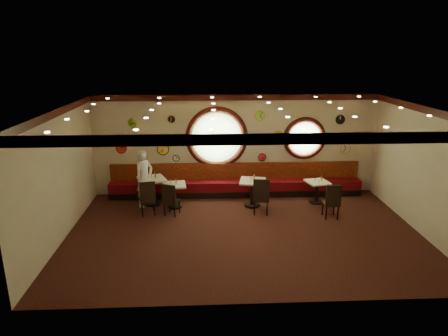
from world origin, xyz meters
The scene contains 50 objects.
floor centered at (0.00, 0.00, 0.00)m, with size 9.00×6.00×0.00m, color black.
ceiling centered at (0.00, 0.00, 3.20)m, with size 9.00×6.00×0.02m, color gold.
wall_back centered at (0.00, 3.00, 1.60)m, with size 9.00×0.02×3.20m, color beige.
wall_front centered at (0.00, -3.00, 1.60)m, with size 9.00×0.02×3.20m, color beige.
wall_left centered at (-4.50, 0.00, 1.60)m, with size 0.02×6.00×3.20m, color beige.
wall_right centered at (4.50, 0.00, 1.60)m, with size 0.02×6.00×3.20m, color beige.
molding_back centered at (0.00, 2.95, 3.11)m, with size 9.00×0.10×0.18m, color #390E0A.
molding_front centered at (0.00, -2.95, 3.11)m, with size 9.00×0.10×0.18m, color #390E0A.
molding_left centered at (-4.45, 0.00, 3.11)m, with size 0.10×6.00×0.18m, color #390E0A.
molding_right centered at (4.45, 0.00, 3.11)m, with size 0.10×6.00×0.18m, color #390E0A.
banquette_base centered at (0.00, 2.72, 0.10)m, with size 8.00×0.55×0.20m, color black.
banquette_seat centered at (0.00, 2.72, 0.35)m, with size 8.00×0.55×0.30m, color #57070F.
banquette_back centered at (0.00, 2.94, 0.75)m, with size 8.00×0.10×0.55m, color #5D070D.
porthole_left_glass centered at (-0.60, 3.00, 1.85)m, with size 1.66×1.66×0.02m, color #98C476.
porthole_left_frame centered at (-0.60, 2.98, 1.85)m, with size 1.98×1.98×0.18m, color #390E0A.
porthole_left_ring centered at (-0.60, 2.95, 1.85)m, with size 1.61×1.61×0.03m, color gold.
porthole_right_glass centered at (2.20, 3.00, 1.80)m, with size 1.10×1.10×0.02m, color #98C476.
porthole_right_frame centered at (2.20, 2.98, 1.80)m, with size 1.38×1.38×0.18m, color #390E0A.
porthole_right_ring centered at (2.20, 2.95, 1.80)m, with size 1.09×1.09×0.03m, color gold.
wall_clock_0 centered at (-3.20, 2.96, 2.35)m, with size 0.26×0.26×0.03m, color #7EC727.
wall_clock_1 centered at (-3.60, 2.96, 1.55)m, with size 0.32×0.32×0.03m, color red.
wall_clock_2 centered at (3.30, 2.96, 2.40)m, with size 0.28×0.28×0.03m, color black.
wall_clock_3 centered at (0.75, 2.96, 2.55)m, with size 0.30×0.30×0.03m, color #A2E346.
wall_clock_4 centered at (-2.30, 2.96, 1.50)m, with size 0.36×0.36×0.03m, color yellow.
wall_clock_5 centered at (0.85, 2.96, 1.20)m, with size 0.24×0.24×0.03m, color red.
wall_clock_6 centered at (-1.90, 2.96, 1.20)m, with size 0.20×0.20×0.03m, color white.
wall_clock_7 centered at (3.55, 2.96, 1.45)m, with size 0.34×0.34×0.03m, color silver.
wall_clock_8 centered at (1.35, 2.96, 1.95)m, with size 0.22×0.22×0.03m, color gold.
wall_clock_9 centered at (-2.00, 2.96, 2.45)m, with size 0.24×0.24×0.03m, color black.
table_a centered at (-2.58, 2.06, 0.52)m, with size 0.98×0.98×0.83m.
table_b centered at (-1.89, 1.80, 0.46)m, with size 0.74×0.74×0.72m.
table_c centered at (0.42, 1.79, 0.51)m, with size 0.86×0.86×0.81m.
table_d centered at (2.42, 1.95, 0.44)m, with size 0.76×0.76×0.69m.
chair_a centered at (-2.60, 1.24, 0.59)m, with size 0.51×0.51×0.63m.
chair_b centered at (-1.96, 1.17, 0.54)m, with size 0.52×0.52×0.59m.
chair_c centered at (0.59, 1.14, 0.62)m, with size 0.52×0.52×0.67m.
chair_d centered at (2.50, 0.76, 0.58)m, with size 0.43×0.43×0.62m.
condiment_a_salt centered at (-2.68, 2.07, 0.88)m, with size 0.03×0.03×0.10m, color silver.
condiment_b_salt centered at (-2.00, 1.88, 0.78)m, with size 0.04×0.04×0.11m, color silver.
condiment_c_salt centered at (0.36, 1.89, 0.86)m, with size 0.04×0.04×0.10m, color silver.
condiment_d_salt centered at (2.35, 1.99, 0.74)m, with size 0.03×0.03×0.09m, color silver.
condiment_a_pepper centered at (-2.59, 2.08, 0.89)m, with size 0.04×0.04×0.11m, color silver.
condiment_b_pepper centered at (-1.83, 1.75, 0.78)m, with size 0.04×0.04×0.11m, color silver.
condiment_c_pepper centered at (0.39, 1.70, 0.86)m, with size 0.03×0.03×0.09m, color silver.
condiment_d_pepper centered at (2.43, 1.87, 0.74)m, with size 0.03×0.03×0.09m, color silver.
condiment_a_bottle centered at (-2.47, 2.09, 0.92)m, with size 0.05×0.05×0.17m, color gold.
condiment_b_bottle centered at (-1.83, 1.86, 0.80)m, with size 0.05×0.05×0.16m, color #CB862F.
condiment_c_bottle centered at (0.47, 1.86, 0.89)m, with size 0.05×0.05×0.17m, color gold.
condiment_d_bottle centered at (2.55, 2.02, 0.78)m, with size 0.06×0.06×0.18m, color gold.
waiter centered at (-2.78, 1.98, 0.86)m, with size 0.63×0.41×1.72m, color white.
Camera 1 is at (-0.96, -9.34, 4.54)m, focal length 32.00 mm.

